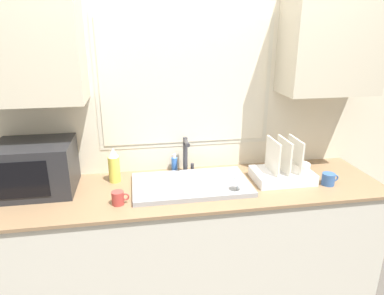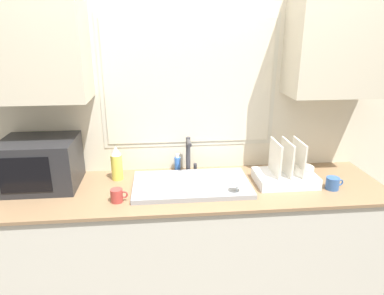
{
  "view_description": "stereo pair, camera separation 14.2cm",
  "coord_description": "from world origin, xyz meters",
  "px_view_note": "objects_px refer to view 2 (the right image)",
  "views": [
    {
      "loc": [
        -0.35,
        -1.65,
        1.86
      ],
      "look_at": [
        -0.02,
        0.29,
        1.17
      ],
      "focal_mm": 32.0,
      "sensor_mm": 36.0,
      "label": 1
    },
    {
      "loc": [
        -0.21,
        -1.67,
        1.86
      ],
      "look_at": [
        -0.02,
        0.29,
        1.17
      ],
      "focal_mm": 32.0,
      "sensor_mm": 36.0,
      "label": 2
    }
  ],
  "objects_px": {
    "mug_near_sink": "(117,195)",
    "faucet": "(189,153)",
    "soap_bottle": "(177,163)",
    "dish_rack": "(287,174)",
    "microwave": "(41,163)",
    "spray_bottle": "(117,164)",
    "wine_glass": "(237,178)"
  },
  "relations": [
    {
      "from": "mug_near_sink",
      "to": "faucet",
      "type": "bearing_deg",
      "value": 40.29
    },
    {
      "from": "soap_bottle",
      "to": "dish_rack",
      "type": "bearing_deg",
      "value": -21.7
    },
    {
      "from": "mug_near_sink",
      "to": "dish_rack",
      "type": "bearing_deg",
      "value": 7.95
    },
    {
      "from": "microwave",
      "to": "soap_bottle",
      "type": "height_order",
      "value": "microwave"
    },
    {
      "from": "faucet",
      "to": "soap_bottle",
      "type": "distance_m",
      "value": 0.13
    },
    {
      "from": "spray_bottle",
      "to": "wine_glass",
      "type": "relative_size",
      "value": 1.42
    },
    {
      "from": "dish_rack",
      "to": "wine_glass",
      "type": "distance_m",
      "value": 0.4
    },
    {
      "from": "microwave",
      "to": "spray_bottle",
      "type": "bearing_deg",
      "value": 7.08
    },
    {
      "from": "soap_bottle",
      "to": "mug_near_sink",
      "type": "height_order",
      "value": "soap_bottle"
    },
    {
      "from": "faucet",
      "to": "microwave",
      "type": "xyz_separation_m",
      "value": [
        -0.96,
        -0.12,
        0.01
      ]
    },
    {
      "from": "soap_bottle",
      "to": "wine_glass",
      "type": "distance_m",
      "value": 0.55
    },
    {
      "from": "wine_glass",
      "to": "mug_near_sink",
      "type": "bearing_deg",
      "value": -179.83
    },
    {
      "from": "microwave",
      "to": "mug_near_sink",
      "type": "distance_m",
      "value": 0.58
    },
    {
      "from": "soap_bottle",
      "to": "wine_glass",
      "type": "height_order",
      "value": "wine_glass"
    },
    {
      "from": "faucet",
      "to": "soap_bottle",
      "type": "height_order",
      "value": "faucet"
    },
    {
      "from": "dish_rack",
      "to": "mug_near_sink",
      "type": "height_order",
      "value": "dish_rack"
    },
    {
      "from": "soap_bottle",
      "to": "spray_bottle",
      "type": "bearing_deg",
      "value": -165.68
    },
    {
      "from": "spray_bottle",
      "to": "mug_near_sink",
      "type": "height_order",
      "value": "spray_bottle"
    },
    {
      "from": "dish_rack",
      "to": "spray_bottle",
      "type": "distance_m",
      "value": 1.13
    },
    {
      "from": "faucet",
      "to": "dish_rack",
      "type": "distance_m",
      "value": 0.67
    },
    {
      "from": "faucet",
      "to": "mug_near_sink",
      "type": "distance_m",
      "value": 0.61
    },
    {
      "from": "faucet",
      "to": "spray_bottle",
      "type": "bearing_deg",
      "value": -172.61
    },
    {
      "from": "faucet",
      "to": "microwave",
      "type": "relative_size",
      "value": 0.56
    },
    {
      "from": "faucet",
      "to": "wine_glass",
      "type": "bearing_deg",
      "value": -56.4
    },
    {
      "from": "faucet",
      "to": "mug_near_sink",
      "type": "xyz_separation_m",
      "value": [
        -0.46,
        -0.39,
        -0.11
      ]
    },
    {
      "from": "dish_rack",
      "to": "soap_bottle",
      "type": "relative_size",
      "value": 3.03
    },
    {
      "from": "microwave",
      "to": "soap_bottle",
      "type": "bearing_deg",
      "value": 10.52
    },
    {
      "from": "soap_bottle",
      "to": "microwave",
      "type": "bearing_deg",
      "value": -169.48
    },
    {
      "from": "mug_near_sink",
      "to": "wine_glass",
      "type": "distance_m",
      "value": 0.72
    },
    {
      "from": "spray_bottle",
      "to": "soap_bottle",
      "type": "bearing_deg",
      "value": 14.32
    },
    {
      "from": "dish_rack",
      "to": "spray_bottle",
      "type": "relative_size",
      "value": 1.65
    },
    {
      "from": "microwave",
      "to": "mug_near_sink",
      "type": "xyz_separation_m",
      "value": [
        0.5,
        -0.27,
        -0.12
      ]
    }
  ]
}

